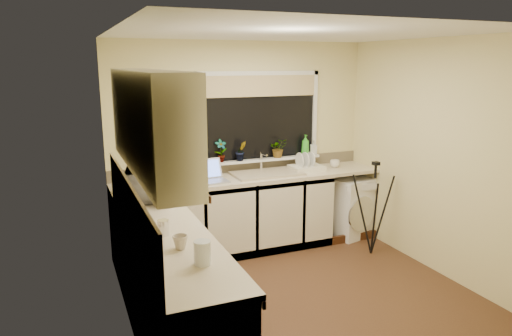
% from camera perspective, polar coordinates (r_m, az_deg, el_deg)
% --- Properties ---
extents(floor, '(3.20, 3.20, 0.00)m').
position_cam_1_polar(floor, '(4.79, 5.04, -14.69)').
color(floor, '#513620').
rests_on(floor, ground).
extents(ceiling, '(3.20, 3.20, 0.00)m').
position_cam_1_polar(ceiling, '(4.27, 5.70, 15.98)').
color(ceiling, white).
rests_on(ceiling, ground).
extents(wall_back, '(3.20, 0.00, 3.20)m').
position_cam_1_polar(wall_back, '(5.71, -1.69, 2.85)').
color(wall_back, beige).
rests_on(wall_back, ground).
extents(wall_front, '(3.20, 0.00, 3.20)m').
position_cam_1_polar(wall_front, '(3.17, 18.14, -5.88)').
color(wall_front, beige).
rests_on(wall_front, ground).
extents(wall_left, '(0.00, 3.00, 3.00)m').
position_cam_1_polar(wall_left, '(3.90, -15.93, -2.28)').
color(wall_left, beige).
rests_on(wall_left, ground).
extents(wall_right, '(0.00, 3.00, 3.00)m').
position_cam_1_polar(wall_right, '(5.30, 20.85, 1.24)').
color(wall_right, beige).
rests_on(wall_right, ground).
extents(base_cabinet_back, '(2.55, 0.60, 0.86)m').
position_cam_1_polar(base_cabinet_back, '(5.53, -3.69, -6.03)').
color(base_cabinet_back, silver).
rests_on(base_cabinet_back, floor).
extents(base_cabinet_left, '(0.54, 2.40, 0.86)m').
position_cam_1_polar(base_cabinet_left, '(3.95, -10.21, -14.17)').
color(base_cabinet_left, silver).
rests_on(base_cabinet_left, floor).
extents(worktop_back, '(3.20, 0.60, 0.04)m').
position_cam_1_polar(worktop_back, '(5.51, -0.56, -1.18)').
color(worktop_back, beige).
rests_on(worktop_back, base_cabinet_back).
extents(worktop_left, '(0.60, 2.40, 0.04)m').
position_cam_1_polar(worktop_left, '(3.77, -10.48, -8.05)').
color(worktop_left, beige).
rests_on(worktop_left, base_cabinet_left).
extents(upper_cabinet, '(0.28, 1.90, 0.70)m').
position_cam_1_polar(upper_cabinet, '(3.38, -12.88, 5.56)').
color(upper_cabinet, silver).
rests_on(upper_cabinet, wall_left).
extents(splashback_left, '(0.02, 2.40, 0.45)m').
position_cam_1_polar(splashback_left, '(3.65, -15.07, -4.92)').
color(splashback_left, beige).
rests_on(splashback_left, wall_left).
extents(splashback_back, '(3.20, 0.02, 0.14)m').
position_cam_1_polar(splashback_back, '(5.75, -1.63, 0.33)').
color(splashback_back, beige).
rests_on(splashback_back, wall_back).
extents(window_glass, '(1.50, 0.02, 1.00)m').
position_cam_1_polar(window_glass, '(5.72, 0.22, 6.16)').
color(window_glass, black).
rests_on(window_glass, wall_back).
extents(window_blind, '(1.50, 0.02, 0.25)m').
position_cam_1_polar(window_blind, '(5.67, 0.32, 9.90)').
color(window_blind, tan).
rests_on(window_blind, wall_back).
extents(windowsill, '(1.60, 0.14, 0.03)m').
position_cam_1_polar(windowsill, '(5.76, 0.43, 1.01)').
color(windowsill, white).
rests_on(windowsill, wall_back).
extents(sink, '(0.82, 0.46, 0.03)m').
position_cam_1_polar(sink, '(5.58, 1.35, -0.66)').
color(sink, tan).
rests_on(sink, worktop_back).
extents(faucet, '(0.03, 0.03, 0.24)m').
position_cam_1_polar(faucet, '(5.71, 0.62, 0.77)').
color(faucet, silver).
rests_on(faucet, worktop_back).
extents(washing_machine, '(0.65, 0.64, 0.76)m').
position_cam_1_polar(washing_machine, '(6.23, 11.20, -4.53)').
color(washing_machine, white).
rests_on(washing_machine, floor).
extents(laptop, '(0.35, 0.36, 0.23)m').
position_cam_1_polar(laptop, '(5.29, -5.56, -0.90)').
color(laptop, '#A1A0A8').
rests_on(laptop, worktop_back).
extents(kettle, '(0.16, 0.16, 0.21)m').
position_cam_1_polar(kettle, '(4.40, -10.77, -3.32)').
color(kettle, white).
rests_on(kettle, worktop_left).
extents(dish_rack, '(0.40, 0.30, 0.06)m').
position_cam_1_polar(dish_rack, '(5.82, 6.13, 0.00)').
color(dish_rack, white).
rests_on(dish_rack, worktop_back).
extents(tripod, '(0.54, 0.54, 1.10)m').
position_cam_1_polar(tripod, '(5.61, 14.04, -4.77)').
color(tripod, black).
rests_on(tripod, floor).
extents(glass_jug, '(0.11, 0.11, 0.16)m').
position_cam_1_polar(glass_jug, '(3.15, -6.52, -10.18)').
color(glass_jug, white).
rests_on(glass_jug, worktop_left).
extents(steel_jar, '(0.09, 0.09, 0.12)m').
position_cam_1_polar(steel_jar, '(3.71, -11.19, -7.10)').
color(steel_jar, silver).
rests_on(steel_jar, worktop_left).
extents(microwave, '(0.46, 0.60, 0.30)m').
position_cam_1_polar(microwave, '(4.71, -13.18, -1.78)').
color(microwave, silver).
rests_on(microwave, worktop_left).
extents(plant_a, '(0.15, 0.10, 0.27)m').
position_cam_1_polar(plant_a, '(5.55, -4.27, 2.10)').
color(plant_a, '#999999').
rests_on(plant_a, windowsill).
extents(plant_b, '(0.14, 0.12, 0.24)m').
position_cam_1_polar(plant_b, '(5.60, -1.83, 2.06)').
color(plant_b, '#999999').
rests_on(plant_b, windowsill).
extents(plant_d, '(0.24, 0.22, 0.23)m').
position_cam_1_polar(plant_d, '(5.81, 2.72, 2.43)').
color(plant_d, '#999999').
rests_on(plant_d, windowsill).
extents(soap_bottle_green, '(0.11, 0.11, 0.26)m').
position_cam_1_polar(soap_bottle_green, '(5.98, 6.00, 2.79)').
color(soap_bottle_green, green).
rests_on(soap_bottle_green, windowsill).
extents(soap_bottle_clear, '(0.11, 0.11, 0.18)m').
position_cam_1_polar(soap_bottle_clear, '(6.05, 6.97, 2.51)').
color(soap_bottle_clear, '#999999').
rests_on(soap_bottle_clear, windowsill).
extents(cup_back, '(0.15, 0.15, 0.10)m').
position_cam_1_polar(cup_back, '(6.03, 9.53, 0.52)').
color(cup_back, white).
rests_on(cup_back, worktop_back).
extents(cup_left, '(0.14, 0.14, 0.10)m').
position_cam_1_polar(cup_left, '(3.43, -9.17, -8.86)').
color(cup_left, beige).
rests_on(cup_left, worktop_left).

